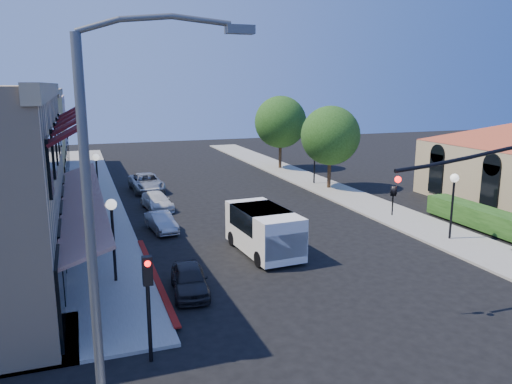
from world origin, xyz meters
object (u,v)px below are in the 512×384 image
object	(u,v)px
street_tree_b	(280,122)
lamppost_right_far	(315,151)
secondary_signal	(148,289)
parked_car_a	(189,279)
parked_car_b	(161,222)
parked_car_c	(157,201)
street_tree_a	(330,136)
white_van	(264,228)
parked_car_d	(146,183)
lamppost_right_near	(454,190)
cobra_streetlight	(108,224)
lamppost_left_near	(112,219)
lamppost_left_far	(97,167)

from	to	relation	value
street_tree_b	lamppost_right_far	world-z (taller)	street_tree_b
street_tree_b	secondary_signal	size ratio (longest dim) A/B	2.11
parked_car_a	secondary_signal	bearing A→B (deg)	-108.81
parked_car_b	parked_car_c	bearing A→B (deg)	76.28
street_tree_a	secondary_signal	size ratio (longest dim) A/B	1.95
secondary_signal	lamppost_right_far	distance (m)	27.98
white_van	parked_car_a	xyz separation A→B (m)	(-4.43, -3.41, -0.70)
secondary_signal	parked_car_b	world-z (taller)	secondary_signal
street_tree_b	secondary_signal	xyz separation A→B (m)	(-16.80, -30.59, -2.23)
white_van	parked_car_d	bearing A→B (deg)	101.55
lamppost_right_near	parked_car_b	distance (m)	15.74
street_tree_b	cobra_streetlight	size ratio (longest dim) A/B	0.75
parked_car_a	parked_car_d	bearing A→B (deg)	93.42
lamppost_left_near	parked_car_d	world-z (taller)	lamppost_left_near
lamppost_right_far	white_van	world-z (taller)	lamppost_right_far
parked_car_a	parked_car_c	size ratio (longest dim) A/B	0.88
street_tree_a	lamppost_left_far	size ratio (longest dim) A/B	1.82
street_tree_b	lamppost_left_far	bearing A→B (deg)	-149.97
parked_car_d	lamppost_left_far	bearing A→B (deg)	-135.21
lamppost_left_far	secondary_signal	bearing A→B (deg)	-88.61
street_tree_b	lamppost_right_far	size ratio (longest dim) A/B	1.97
street_tree_a	parked_car_b	xyz separation A→B (m)	(-14.30, -7.16, -3.67)
secondary_signal	lamppost_right_near	size ratio (longest dim) A/B	0.93
street_tree_b	cobra_streetlight	xyz separation A→B (m)	(-17.95, -34.00, 0.72)
street_tree_b	lamppost_left_near	distance (m)	29.64
white_van	parked_car_b	size ratio (longest dim) A/B	1.58
street_tree_a	cobra_streetlight	size ratio (longest dim) A/B	0.70
street_tree_b	lamppost_right_near	size ratio (longest dim) A/B	1.97
street_tree_b	parked_car_d	bearing A→B (deg)	-156.19
parked_car_c	lamppost_right_near	bearing A→B (deg)	-48.16
lamppost_right_far	white_van	bearing A→B (deg)	-124.20
street_tree_a	lamppost_left_far	bearing A→B (deg)	180.00
lamppost_left_near	parked_car_c	bearing A→B (deg)	73.50
white_van	street_tree_a	bearing A→B (deg)	50.95
lamppost_left_far	white_van	distance (m)	14.52
secondary_signal	lamppost_right_near	world-z (taller)	lamppost_right_near
parked_car_b	parked_car_c	xyz separation A→B (m)	(0.56, 5.16, 0.02)
cobra_streetlight	street_tree_a	bearing A→B (deg)	53.21
lamppost_right_near	secondary_signal	bearing A→B (deg)	-158.22
parked_car_c	white_van	bearing A→B (deg)	-77.94
lamppost_left_far	lamppost_right_far	xyz separation A→B (m)	(17.00, 2.00, 0.00)
lamppost_right_far	parked_car_c	world-z (taller)	lamppost_right_far
parked_car_b	parked_car_d	size ratio (longest dim) A/B	0.66
lamppost_left_far	lamppost_right_near	distance (m)	22.02
lamppost_left_near	parked_car_a	world-z (taller)	lamppost_left_near
street_tree_a	secondary_signal	bearing A→B (deg)	-129.21
secondary_signal	parked_car_a	distance (m)	5.37
street_tree_a	secondary_signal	distance (m)	26.64
parked_car_c	parked_car_d	bearing A→B (deg)	82.20
lamppost_right_near	parked_car_d	bearing A→B (deg)	126.46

